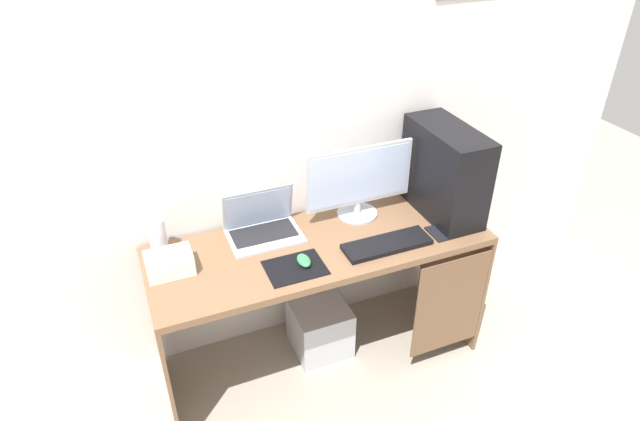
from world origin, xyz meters
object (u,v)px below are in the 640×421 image
at_px(monitor, 359,182).
at_px(laptop, 263,226).
at_px(pc_tower, 444,171).
at_px(projector, 169,263).
at_px(keyboard, 387,244).
at_px(subwoofer, 320,327).
at_px(speaker, 158,237).
at_px(mouse_left, 304,261).
at_px(cell_phone, 437,233).

relative_size(monitor, laptop, 1.60).
xyz_separation_m(pc_tower, laptop, (-0.91, 0.14, -0.18)).
bearing_deg(projector, laptop, 15.01).
relative_size(keyboard, subwoofer, 1.45).
distance_m(speaker, subwoofer, 1.02).
relative_size(monitor, projector, 2.78).
relative_size(monitor, speaker, 3.16).
bearing_deg(subwoofer, monitor, 20.71).
bearing_deg(mouse_left, laptop, 108.10).
bearing_deg(subwoofer, keyboard, -38.78).
bearing_deg(subwoofer, laptop, 155.50).
bearing_deg(keyboard, pc_tower, 23.75).
relative_size(mouse_left, subwoofer, 0.33).
height_order(pc_tower, keyboard, pc_tower).
relative_size(pc_tower, monitor, 0.88).
height_order(speaker, cell_phone, speaker).
bearing_deg(subwoofer, mouse_left, -129.70).
height_order(mouse_left, cell_phone, mouse_left).
distance_m(pc_tower, monitor, 0.43).
relative_size(laptop, subwoofer, 1.19).
relative_size(mouse_left, cell_phone, 0.74).
height_order(monitor, laptop, monitor).
distance_m(pc_tower, speaker, 1.40).
bearing_deg(mouse_left, projector, 162.55).
bearing_deg(mouse_left, pc_tower, 10.94).
relative_size(laptop, projector, 1.73).
xyz_separation_m(pc_tower, mouse_left, (-0.81, -0.16, -0.21)).
distance_m(monitor, projector, 0.97).
bearing_deg(monitor, cell_phone, -47.06).
bearing_deg(projector, mouse_left, -17.45).
bearing_deg(mouse_left, monitor, 34.78).
distance_m(speaker, keyboard, 1.05).
xyz_separation_m(mouse_left, cell_phone, (0.68, -0.02, -0.02)).
relative_size(speaker, keyboard, 0.42).
distance_m(laptop, projector, 0.48).
height_order(monitor, keyboard, monitor).
relative_size(projector, cell_phone, 1.54).
distance_m(laptop, keyboard, 0.60).
distance_m(monitor, speaker, 0.98).
bearing_deg(monitor, pc_tower, -16.61).
relative_size(speaker, mouse_left, 1.83).
height_order(keyboard, mouse_left, mouse_left).
height_order(speaker, mouse_left, speaker).
xyz_separation_m(projector, keyboard, (0.97, -0.20, -0.03)).
distance_m(laptop, mouse_left, 0.32).
bearing_deg(laptop, pc_tower, -8.95).
height_order(monitor, mouse_left, monitor).
height_order(monitor, projector, monitor).
distance_m(monitor, subwoofer, 0.85).
bearing_deg(mouse_left, speaker, 149.87).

